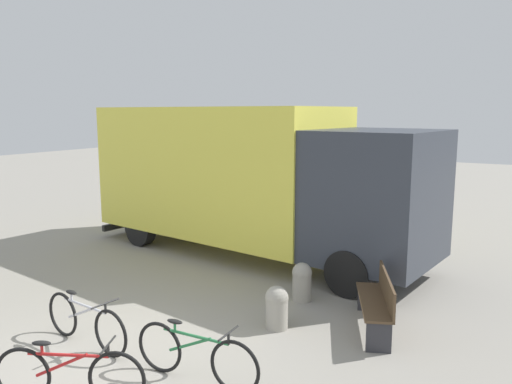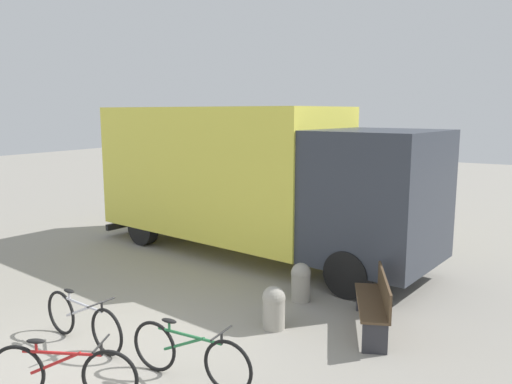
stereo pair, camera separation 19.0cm
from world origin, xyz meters
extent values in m
plane|color=gray|center=(0.00, 0.00, 0.00)|extent=(60.00, 60.00, 0.00)
cube|color=#EAE04C|center=(-1.94, 5.60, 1.88)|extent=(6.16, 3.30, 2.91)
cube|color=#333842|center=(2.03, 5.02, 1.66)|extent=(2.47, 2.66, 2.47)
cube|color=black|center=(-4.89, 6.04, 0.23)|extent=(0.44, 2.34, 0.16)
cylinder|color=black|center=(2.18, 6.08, 0.43)|extent=(0.88, 0.40, 0.85)
cylinder|color=black|center=(1.87, 3.95, 0.43)|extent=(0.88, 0.40, 0.85)
cylinder|color=black|center=(-3.37, 6.90, 0.43)|extent=(0.88, 0.40, 0.85)
cylinder|color=black|center=(-3.69, 4.77, 0.43)|extent=(0.88, 0.40, 0.85)
cube|color=brown|center=(2.64, 2.82, 0.44)|extent=(0.95, 1.59, 0.04)
cube|color=brown|center=(2.81, 2.89, 0.64)|extent=(0.62, 1.46, 0.42)
cube|color=#2D2D33|center=(2.91, 2.15, 0.21)|extent=(0.33, 0.17, 0.43)
cube|color=#2D2D33|center=(2.36, 3.50, 0.21)|extent=(0.33, 0.17, 0.43)
torus|color=black|center=(-1.24, 0.42, 0.33)|extent=(0.66, 0.12, 0.66)
torus|color=black|center=(-0.17, 0.29, 0.33)|extent=(0.66, 0.12, 0.66)
cylinder|color=silver|center=(-0.71, 0.36, 0.59)|extent=(0.91, 0.14, 0.04)
cylinder|color=silver|center=(-0.79, 0.37, 0.47)|extent=(0.61, 0.11, 0.31)
cylinder|color=silver|center=(-1.00, 0.39, 0.64)|extent=(0.03, 0.03, 0.11)
ellipsoid|color=black|center=(-1.00, 0.39, 0.72)|extent=(0.23, 0.11, 0.05)
cylinder|color=black|center=(-0.25, 0.30, 0.66)|extent=(0.03, 0.03, 0.14)
cylinder|color=black|center=(-0.25, 0.30, 0.73)|extent=(0.07, 0.44, 0.02)
torus|color=black|center=(-0.25, -0.96, 0.33)|extent=(0.62, 0.31, 0.66)
torus|color=black|center=(0.73, -0.51, 0.33)|extent=(0.62, 0.31, 0.66)
cylinder|color=red|center=(0.24, -0.73, 0.59)|extent=(0.85, 0.41, 0.04)
cylinder|color=red|center=(0.17, -0.77, 0.47)|extent=(0.57, 0.28, 0.31)
cylinder|color=red|center=(-0.03, -0.86, 0.64)|extent=(0.03, 0.03, 0.11)
ellipsoid|color=black|center=(-0.03, -0.86, 0.72)|extent=(0.24, 0.17, 0.05)
cylinder|color=black|center=(0.66, -0.54, 0.66)|extent=(0.03, 0.03, 0.14)
cylinder|color=black|center=(0.66, -0.54, 0.73)|extent=(0.20, 0.41, 0.02)
torus|color=black|center=(0.66, 0.31, 0.33)|extent=(0.66, 0.07, 0.66)
torus|color=black|center=(1.73, 0.34, 0.33)|extent=(0.66, 0.07, 0.66)
cylinder|color=#26723F|center=(1.19, 0.33, 0.59)|extent=(0.92, 0.07, 0.04)
cylinder|color=#26723F|center=(1.11, 0.32, 0.47)|extent=(0.61, 0.06, 0.31)
cylinder|color=#26723F|center=(0.90, 0.32, 0.64)|extent=(0.03, 0.03, 0.11)
ellipsoid|color=black|center=(0.90, 0.32, 0.72)|extent=(0.22, 0.10, 0.05)
cylinder|color=black|center=(1.65, 0.34, 0.66)|extent=(0.03, 0.03, 0.14)
cylinder|color=black|center=(1.65, 0.34, 0.73)|extent=(0.04, 0.44, 0.02)
cylinder|color=#9E998C|center=(1.35, 2.17, 0.24)|extent=(0.34, 0.34, 0.48)
sphere|color=#9E998C|center=(1.35, 2.17, 0.48)|extent=(0.35, 0.35, 0.35)
cylinder|color=#9E998C|center=(1.23, 3.37, 0.25)|extent=(0.33, 0.33, 0.50)
sphere|color=#9E998C|center=(1.23, 3.37, 0.50)|extent=(0.34, 0.34, 0.34)
camera|label=1|loc=(4.55, -4.20, 3.24)|focal=35.00mm
camera|label=2|loc=(4.71, -4.11, 3.24)|focal=35.00mm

